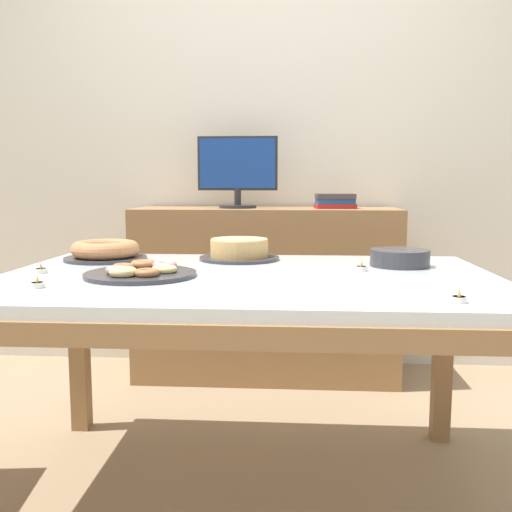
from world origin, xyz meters
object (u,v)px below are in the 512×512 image
at_px(plate_stack, 400,258).
at_px(book_stack, 335,201).
at_px(tealight_centre, 38,284).
at_px(computer_monitor, 238,172).
at_px(tealight_right_edge, 459,299).
at_px(tealight_near_cakes, 361,268).
at_px(cake_chocolate_round, 239,250).
at_px(pastry_platter, 141,272).
at_px(tealight_near_front, 41,270).
at_px(cake_golden_bundt, 105,251).

bearing_deg(plate_stack, book_stack, 99.42).
xyz_separation_m(plate_stack, tealight_centre, (-1.10, -0.51, -0.02)).
height_order(computer_monitor, tealight_right_edge, computer_monitor).
bearing_deg(tealight_near_cakes, tealight_centre, -158.05).
xyz_separation_m(book_stack, cake_chocolate_round, (-0.42, -0.86, -0.17)).
distance_m(cake_chocolate_round, pastry_platter, 0.51).
distance_m(tealight_centre, tealight_near_front, 0.28).
bearing_deg(tealight_centre, plate_stack, 24.69).
distance_m(cake_golden_bundt, tealight_right_edge, 1.35).
distance_m(computer_monitor, tealight_near_front, 1.39).
xyz_separation_m(cake_chocolate_round, tealight_near_front, (-0.62, -0.38, -0.03)).
xyz_separation_m(tealight_near_cakes, tealight_right_edge, (0.18, -0.51, 0.00)).
relative_size(cake_golden_bundt, tealight_near_front, 7.88).
relative_size(book_stack, plate_stack, 1.05).
bearing_deg(cake_chocolate_round, tealight_right_edge, -51.13).
height_order(book_stack, tealight_centre, book_stack).
bearing_deg(cake_golden_bundt, cake_chocolate_round, 4.63).
height_order(cake_golden_bundt, tealight_near_cakes, cake_golden_bundt).
height_order(cake_golden_bundt, pastry_platter, cake_golden_bundt).
xyz_separation_m(tealight_near_cakes, tealight_near_front, (-1.06, -0.12, 0.00)).
bearing_deg(cake_golden_bundt, tealight_right_edge, -32.64).
relative_size(computer_monitor, cake_chocolate_round, 1.37).
distance_m(cake_chocolate_round, tealight_right_edge, 0.99).
xyz_separation_m(cake_chocolate_round, tealight_near_cakes, (0.44, -0.26, -0.03)).
distance_m(cake_golden_bundt, tealight_near_cakes, 0.98).
relative_size(tealight_near_cakes, tealight_centre, 1.00).
distance_m(computer_monitor, cake_golden_bundt, 1.04).
bearing_deg(tealight_right_edge, tealight_near_front, 162.54).
height_order(pastry_platter, tealight_centre, pastry_platter).
bearing_deg(tealight_right_edge, computer_monitor, 113.66).
height_order(book_stack, pastry_platter, book_stack).
distance_m(tealight_centre, tealight_right_edge, 1.14).
distance_m(computer_monitor, pastry_platter, 1.34).
distance_m(cake_chocolate_round, tealight_centre, 0.82).
distance_m(book_stack, cake_golden_bundt, 1.31).
bearing_deg(book_stack, pastry_platter, -118.53).
bearing_deg(book_stack, tealight_near_cakes, -89.20).
bearing_deg(pastry_platter, cake_chocolate_round, 57.38).
xyz_separation_m(book_stack, tealight_right_edge, (0.20, -1.63, -0.19)).
xyz_separation_m(tealight_near_cakes, tealight_centre, (-0.95, -0.38, 0.00)).
bearing_deg(cake_golden_bundt, computer_monitor, 64.64).
height_order(book_stack, cake_chocolate_round, book_stack).
bearing_deg(book_stack, tealight_near_front, -130.18).
bearing_deg(book_stack, tealight_right_edge, -83.11).
xyz_separation_m(cake_chocolate_round, pastry_platter, (-0.27, -0.43, -0.02)).
xyz_separation_m(book_stack, tealight_near_cakes, (0.02, -1.12, -0.19)).
bearing_deg(cake_chocolate_round, pastry_platter, -122.62).
xyz_separation_m(book_stack, cake_golden_bundt, (-0.94, -0.90, -0.17)).
xyz_separation_m(cake_golden_bundt, tealight_near_front, (-0.10, -0.34, -0.02)).
relative_size(cake_chocolate_round, plate_stack, 1.47).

